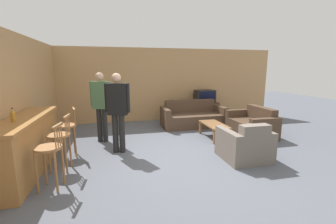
% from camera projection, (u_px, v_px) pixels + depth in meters
% --- Properties ---
extents(ground_plane, '(24.00, 24.00, 0.00)m').
position_uv_depth(ground_plane, '(181.00, 158.00, 4.80)').
color(ground_plane, '#565B66').
extents(wall_back, '(9.40, 0.08, 2.60)m').
position_uv_depth(wall_back, '(152.00, 85.00, 8.11)').
color(wall_back, tan).
rests_on(wall_back, ground_plane).
extents(wall_left, '(0.08, 8.73, 2.60)m').
position_uv_depth(wall_left, '(28.00, 95.00, 5.11)').
color(wall_left, tan).
rests_on(wall_left, ground_plane).
extents(bar_counter, '(0.55, 2.36, 1.04)m').
position_uv_depth(bar_counter, '(27.00, 145.00, 4.04)').
color(bar_counter, '#A87038').
rests_on(bar_counter, ground_plane).
extents(bar_chair_near, '(0.46, 0.46, 1.05)m').
position_uv_depth(bar_chair_near, '(50.00, 153.00, 3.47)').
color(bar_chair_near, '#996638').
rests_on(bar_chair_near, ground_plane).
extents(bar_chair_mid, '(0.44, 0.44, 1.05)m').
position_uv_depth(bar_chair_mid, '(60.00, 140.00, 4.13)').
color(bar_chair_mid, '#996638').
rests_on(bar_chair_mid, ground_plane).
extents(bar_chair_far, '(0.49, 0.49, 1.05)m').
position_uv_depth(bar_chair_far, '(67.00, 130.00, 4.82)').
color(bar_chair_far, '#996638').
rests_on(bar_chair_far, ground_plane).
extents(couch_far, '(2.04, 0.94, 0.84)m').
position_uv_depth(couch_far, '(193.00, 117.00, 7.44)').
color(couch_far, '#4C3828').
rests_on(couch_far, ground_plane).
extents(armchair_near, '(0.91, 0.89, 0.82)m').
position_uv_depth(armchair_near, '(245.00, 146.00, 4.69)').
color(armchair_near, '#70665B').
rests_on(armchair_near, ground_plane).
extents(loveseat_right, '(0.87, 1.43, 0.81)m').
position_uv_depth(loveseat_right, '(252.00, 125.00, 6.43)').
color(loveseat_right, '#4C3828').
rests_on(loveseat_right, ground_plane).
extents(coffee_table, '(0.50, 1.05, 0.40)m').
position_uv_depth(coffee_table, '(214.00, 126.00, 6.14)').
color(coffee_table, brown).
rests_on(coffee_table, ground_plane).
extents(tv_unit, '(0.98, 0.51, 0.66)m').
position_uv_depth(tv_unit, '(204.00, 111.00, 8.35)').
color(tv_unit, '#513823').
rests_on(tv_unit, ground_plane).
extents(tv, '(0.68, 0.50, 0.46)m').
position_uv_depth(tv, '(205.00, 96.00, 8.24)').
color(tv, black).
rests_on(tv, tv_unit).
extents(bottle, '(0.07, 0.07, 0.23)m').
position_uv_depth(bottle, '(13.00, 115.00, 3.60)').
color(bottle, '#B27A23').
rests_on(bottle, bar_counter).
extents(person_by_window, '(0.52, 0.28, 1.79)m').
position_uv_depth(person_by_window, '(101.00, 103.00, 5.71)').
color(person_by_window, black).
rests_on(person_by_window, ground_plane).
extents(person_by_counter, '(0.54, 0.29, 1.79)m').
position_uv_depth(person_by_counter, '(118.00, 108.00, 4.96)').
color(person_by_counter, black).
rests_on(person_by_counter, ground_plane).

